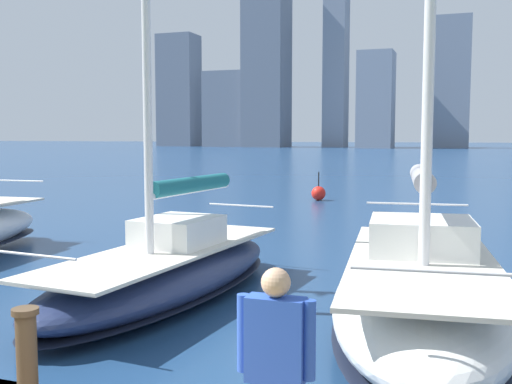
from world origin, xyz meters
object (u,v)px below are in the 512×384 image
person_blue_shirt (276,354)px  mooring_post (27,352)px  sailboat_grey (421,294)px  channel_buoy (319,193)px  sailboat_teal (167,266)px

person_blue_shirt → mooring_post: 2.80m
sailboat_grey → mooring_post: size_ratio=11.53×
sailboat_grey → person_blue_shirt: (0.69, 5.28, 0.83)m
channel_buoy → sailboat_grey: bearing=107.8°
sailboat_grey → channel_buoy: size_ratio=7.50×
person_blue_shirt → mooring_post: (2.70, -0.53, -0.50)m
sailboat_teal → person_blue_shirt: sailboat_teal is taller
mooring_post → channel_buoy: mooring_post is taller
channel_buoy → sailboat_teal: bearing=94.2°
sailboat_grey → mooring_post: 5.84m
sailboat_grey → channel_buoy: (6.19, -19.32, -0.39)m
mooring_post → channel_buoy: (2.80, -24.06, -0.72)m
sailboat_grey → person_blue_shirt: bearing=82.6°
sailboat_grey → mooring_post: bearing=54.4°
sailboat_grey → sailboat_teal: sailboat_teal is taller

